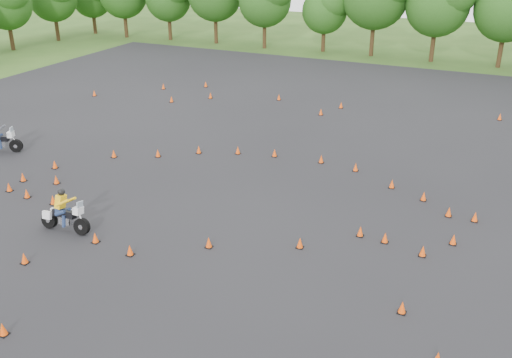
# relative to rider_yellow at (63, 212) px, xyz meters

# --- Properties ---
(ground) EXTENTS (140.00, 140.00, 0.00)m
(ground) POSITION_rel_rider_yellow_xyz_m (6.40, 2.26, -0.96)
(ground) COLOR #2D5119
(ground) RESTS_ON ground
(asphalt_pad) EXTENTS (62.00, 62.00, 0.00)m
(asphalt_pad) POSITION_rel_rider_yellow_xyz_m (6.40, 8.26, -0.95)
(asphalt_pad) COLOR black
(asphalt_pad) RESTS_ON ground
(treeline) EXTENTS (86.49, 32.61, 10.69)m
(treeline) POSITION_rel_rider_yellow_xyz_m (9.83, 37.61, 3.64)
(treeline) COLOR #224C15
(treeline) RESTS_ON ground
(traffic_cones) EXTENTS (36.42, 32.55, 0.45)m
(traffic_cones) POSITION_rel_rider_yellow_xyz_m (5.96, 7.80, -0.73)
(traffic_cones) COLOR #FF4F0A
(traffic_cones) RESTS_ON asphalt_pad
(rider_yellow) EXTENTS (2.51, 0.91, 1.91)m
(rider_yellow) POSITION_rel_rider_yellow_xyz_m (0.00, 0.00, 0.00)
(rider_yellow) COLOR yellow
(rider_yellow) RESTS_ON ground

